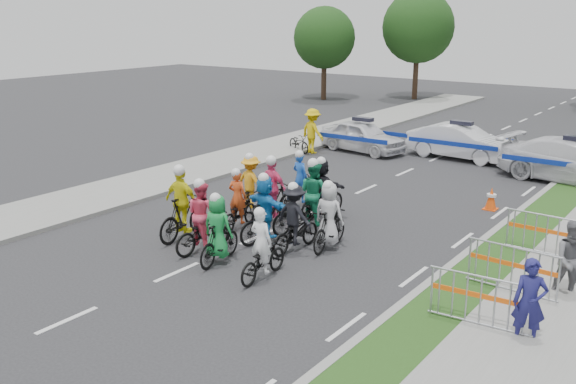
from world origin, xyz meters
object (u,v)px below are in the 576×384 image
Objects in this scene: rider_5 at (266,213)px; rider_6 at (239,208)px; rider_1 at (219,236)px; rider_2 at (203,224)px; rider_4 at (295,224)px; rider_7 at (329,222)px; spectator_1 at (573,261)px; rider_10 at (252,190)px; tree_3 at (418,27)px; spectator_0 at (530,302)px; barrier_0 at (480,303)px; rider_0 at (262,255)px; police_car_1 at (460,142)px; barrier_1 at (512,271)px; rider_9 at (273,197)px; rider_12 at (301,188)px; rider_8 at (314,203)px; police_car_0 at (362,136)px; tree_0 at (324,38)px; rider_11 at (322,192)px; rider_3 at (183,211)px; marshal_hiviz at (313,131)px; cone_0 at (491,199)px; parked_bike at (299,143)px; police_car_2 at (575,162)px; barrier_2 at (546,237)px.

rider_5 is 1.38m from rider_6.
rider_1 is 0.93× the size of rider_2.
rider_4 is 0.88m from rider_7.
spectator_1 is (7.34, 0.98, 0.07)m from rider_5.
rider_10 is 0.26× the size of tree_3.
spectator_0 is 0.82× the size of barrier_0.
rider_0 is 14.64m from police_car_1.
rider_0 is 0.86× the size of barrier_1.
rider_9 is 11.28m from police_car_1.
barrier_1 is (7.13, -1.02, -0.20)m from rider_9.
rider_1 is at bearing 49.66° from rider_7.
rider_9 is 1.75m from rider_12.
rider_8 is 7.39m from spectator_0.
rider_5 is 12.64m from police_car_1.
police_car_0 is 16.87m from spectator_0.
rider_5 is 0.30× the size of tree_0.
rider_4 is at bearing 37.26° from rider_7.
rider_11 reaches higher than rider_6.
rider_3 is 0.52× the size of police_car_0.
rider_11 is (0.95, 4.04, 0.07)m from rider_2.
marshal_hiviz is 0.96× the size of barrier_1.
rider_4 is at bearing -113.94° from cone_0.
rider_9 is at bearing -124.99° from parked_bike.
rider_1 reaches higher than cone_0.
rider_6 is at bearing 42.00° from rider_8.
rider_0 reaches higher than police_car_1.
cone_0 is (5.76, 7.43, -0.44)m from rider_3.
rider_0 is 0.84× the size of rider_3.
police_car_2 is 3.20× the size of spectator_0.
rider_7 reaches higher than police_car_0.
rider_4 is at bearing -121.12° from parked_bike.
police_car_2 is at bearing -109.30° from rider_11.
parked_bike is at bearing -79.41° from tree_3.
rider_8 is at bearing 122.09° from rider_11.
rider_7 is at bearing -68.90° from tree_3.
rider_3 is 9.42m from cone_0.
rider_6 is 2.73m from rider_12.
rider_2 reaches higher than rider_4.
police_car_1 is at bearing -59.37° from tree_3.
tree_3 is (-8.57, 27.71, 4.13)m from rider_9.
tree_0 is (-21.58, 26.63, 3.37)m from spectator_0.
police_car_2 is 11.00m from parked_bike.
barrier_2 reaches higher than parked_bike.
rider_5 is at bearing -57.47° from rider_0.
rider_0 is 0.96× the size of rider_6.
rider_0 is 8.66m from cone_0.
rider_8 is at bearing 151.90° from barrier_0.
rider_8 is at bearing 163.14° from police_car_2.
rider_4 is 12.72m from police_car_1.
rider_7 is at bearing 158.33° from spectator_1.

